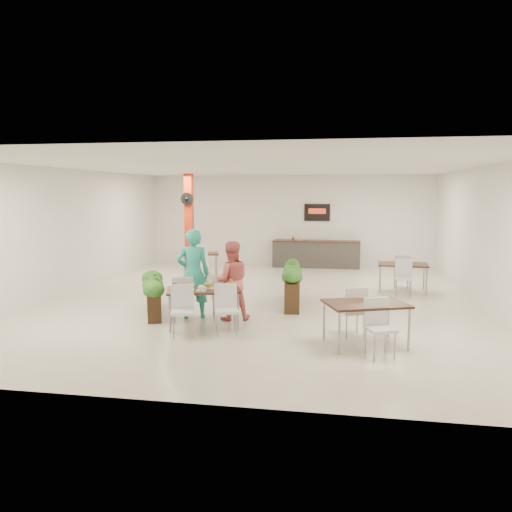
% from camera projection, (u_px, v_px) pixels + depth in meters
% --- Properties ---
extents(ground, '(12.00, 12.00, 0.00)m').
position_uv_depth(ground, '(262.00, 301.00, 12.09)').
color(ground, beige).
rests_on(ground, ground).
extents(room_shell, '(10.10, 12.10, 3.22)m').
position_uv_depth(room_shell, '(262.00, 218.00, 11.83)').
color(room_shell, white).
rests_on(room_shell, ground).
extents(red_column, '(0.40, 0.41, 3.20)m').
position_uv_depth(red_column, '(189.00, 222.00, 16.09)').
color(red_column, red).
rests_on(red_column, ground).
extents(service_counter, '(3.00, 0.64, 2.20)m').
position_uv_depth(service_counter, '(316.00, 253.00, 17.38)').
color(service_counter, '#2E2B29').
rests_on(service_counter, ground).
extents(main_table, '(1.66, 1.92, 0.92)m').
position_uv_depth(main_table, '(203.00, 295.00, 9.66)').
color(main_table, black).
rests_on(main_table, ground).
extents(diner_man, '(0.79, 0.63, 1.87)m').
position_uv_depth(diner_man, '(193.00, 274.00, 10.33)').
color(diner_man, '#28AF99').
rests_on(diner_man, ground).
extents(diner_woman, '(0.94, 0.83, 1.63)m').
position_uv_depth(diner_woman, '(231.00, 281.00, 10.21)').
color(diner_woman, '#E36765').
rests_on(diner_woman, ground).
extents(planter_left, '(0.92, 1.64, 0.90)m').
position_uv_depth(planter_left, '(153.00, 292.00, 10.68)').
color(planter_left, black).
rests_on(planter_left, ground).
extents(planter_right, '(0.56, 2.06, 1.08)m').
position_uv_depth(planter_right, '(292.00, 283.00, 11.61)').
color(planter_right, black).
rests_on(planter_right, ground).
extents(side_table_a, '(1.27, 1.67, 0.92)m').
position_uv_depth(side_table_a, '(200.00, 257.00, 15.36)').
color(side_table_a, black).
rests_on(side_table_a, ground).
extents(side_table_b, '(1.32, 1.64, 0.92)m').
position_uv_depth(side_table_b, '(403.00, 268.00, 13.09)').
color(side_table_b, black).
rests_on(side_table_b, ground).
extents(side_table_c, '(1.56, 1.66, 0.92)m').
position_uv_depth(side_table_c, '(366.00, 309.00, 8.49)').
color(side_table_c, black).
rests_on(side_table_c, ground).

